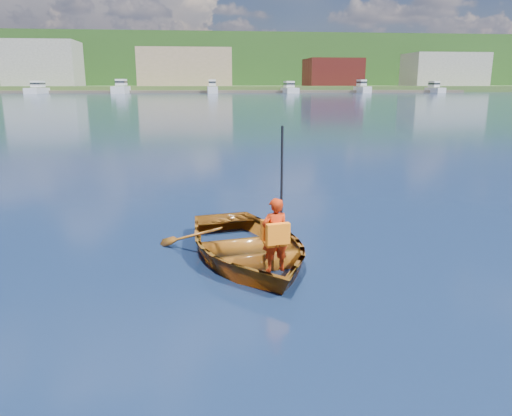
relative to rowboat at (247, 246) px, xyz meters
The scene contains 8 objects.
ground 0.28m from the rowboat, 10.40° to the left, with size 600.00×600.00×0.00m.
rowboat is the anchor object (origin of this frame).
child_paddler 1.01m from the rowboat, 68.70° to the right, with size 0.44×0.40×2.09m.
shoreline 236.86m from the rowboat, 89.96° to the left, with size 400.00×140.00×22.00m.
dock 148.04m from the rowboat, 89.40° to the left, with size 160.04×9.90×0.80m.
waterfront_buildings 165.38m from the rowboat, 92.63° to the left, with size 202.00×16.00×14.00m.
marina_yachts 143.48m from the rowboat, 92.40° to the left, with size 139.09×13.40×4.25m.
hillside_trees 238.74m from the rowboat, 90.63° to the left, with size 293.66×87.77×23.55m.
Camera 1 is at (-0.88, -7.65, 2.76)m, focal length 35.00 mm.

